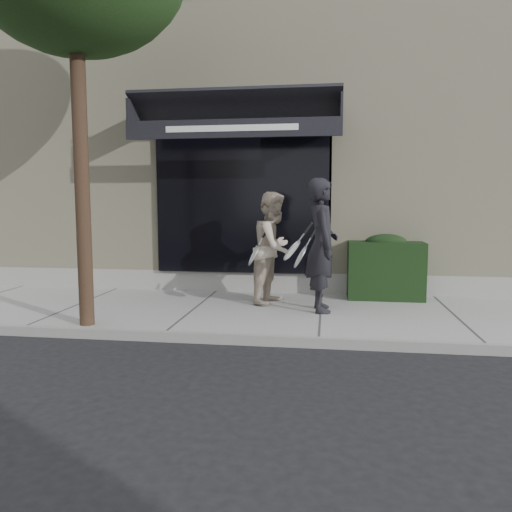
# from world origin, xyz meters

# --- Properties ---
(ground) EXTENTS (80.00, 80.00, 0.00)m
(ground) POSITION_xyz_m (0.00, 0.00, 0.00)
(ground) COLOR black
(ground) RESTS_ON ground
(sidewalk) EXTENTS (20.00, 3.00, 0.12)m
(sidewalk) POSITION_xyz_m (0.00, 0.00, 0.06)
(sidewalk) COLOR gray
(sidewalk) RESTS_ON ground
(curb) EXTENTS (20.00, 0.10, 0.14)m
(curb) POSITION_xyz_m (0.00, -1.55, 0.07)
(curb) COLOR gray
(curb) RESTS_ON ground
(building_facade) EXTENTS (14.30, 8.04, 5.64)m
(building_facade) POSITION_xyz_m (-0.01, 4.96, 2.74)
(building_facade) COLOR beige
(building_facade) RESTS_ON ground
(hedge) EXTENTS (1.30, 0.70, 1.14)m
(hedge) POSITION_xyz_m (1.10, 1.25, 0.66)
(hedge) COLOR black
(hedge) RESTS_ON sidewalk
(pedestrian_front) EXTENTS (0.87, 0.99, 2.06)m
(pedestrian_front) POSITION_xyz_m (-0.00, 0.05, 1.15)
(pedestrian_front) COLOR black
(pedestrian_front) RESTS_ON sidewalk
(pedestrian_back) EXTENTS (0.95, 1.08, 1.86)m
(pedestrian_back) POSITION_xyz_m (-0.80, 0.57, 1.05)
(pedestrian_back) COLOR #C5B39D
(pedestrian_back) RESTS_ON sidewalk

